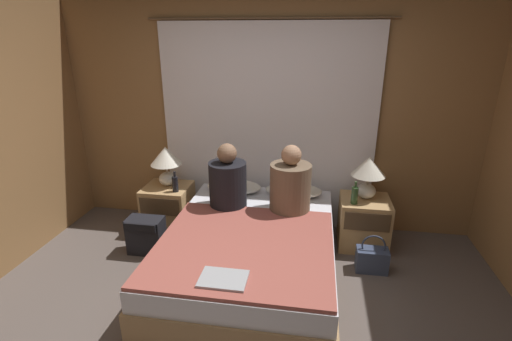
{
  "coord_description": "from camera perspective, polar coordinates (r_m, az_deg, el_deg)",
  "views": [
    {
      "loc": [
        0.51,
        -2.08,
        2.1
      ],
      "look_at": [
        0.0,
        1.08,
        0.92
      ],
      "focal_mm": 26.0,
      "sensor_mm": 36.0,
      "label": 1
    }
  ],
  "objects": [
    {
      "name": "lamp_left",
      "position": [
        4.14,
        -13.67,
        1.53
      ],
      "size": [
        0.34,
        0.34,
        0.44
      ],
      "color": "silver",
      "rests_on": "nightstand_left"
    },
    {
      "name": "beer_bottle_on_left_stand",
      "position": [
        4.02,
        -12.34,
        -2.01
      ],
      "size": [
        0.06,
        0.06,
        0.23
      ],
      "color": "black",
      "rests_on": "nightstand_left"
    },
    {
      "name": "pillow_right",
      "position": [
        3.98,
        5.82,
        -3.07
      ],
      "size": [
        0.6,
        0.32,
        0.12
      ],
      "color": "silver",
      "rests_on": "bed"
    },
    {
      "name": "person_right_in_bed",
      "position": [
        3.56,
        5.3,
        -2.32
      ],
      "size": [
        0.39,
        0.39,
        0.67
      ],
      "color": "brown",
      "rests_on": "bed"
    },
    {
      "name": "wall_back",
      "position": [
        4.09,
        1.86,
        8.24
      ],
      "size": [
        4.62,
        0.06,
        2.5
      ],
      "color": "olive",
      "rests_on": "ground_plane"
    },
    {
      "name": "nightstand_left",
      "position": [
        4.31,
        -13.31,
        -5.61
      ],
      "size": [
        0.5,
        0.47,
        0.52
      ],
      "color": "tan",
      "rests_on": "ground_plane"
    },
    {
      "name": "pillow_left",
      "position": [
        4.07,
        -3.41,
        -2.49
      ],
      "size": [
        0.6,
        0.32,
        0.12
      ],
      "color": "silver",
      "rests_on": "bed"
    },
    {
      "name": "lamp_right",
      "position": [
        3.87,
        16.9,
        -0.11
      ],
      "size": [
        0.34,
        0.34,
        0.44
      ],
      "color": "silver",
      "rests_on": "nightstand_right"
    },
    {
      "name": "person_left_in_bed",
      "position": [
        3.65,
        -4.37,
        -1.78
      ],
      "size": [
        0.37,
        0.37,
        0.66
      ],
      "color": "black",
      "rests_on": "bed"
    },
    {
      "name": "handbag_on_floor",
      "position": [
        3.72,
        17.41,
        -12.86
      ],
      "size": [
        0.29,
        0.16,
        0.38
      ],
      "color": "#333D56",
      "rests_on": "ground_plane"
    },
    {
      "name": "nightstand_right",
      "position": [
        4.04,
        16.19,
        -7.66
      ],
      "size": [
        0.5,
        0.47,
        0.52
      ],
      "color": "tan",
      "rests_on": "ground_plane"
    },
    {
      "name": "blanket_on_bed",
      "position": [
        3.07,
        -1.8,
        -11.43
      ],
      "size": [
        1.42,
        1.36,
        0.03
      ],
      "color": "#994C42",
      "rests_on": "bed"
    },
    {
      "name": "laptop_on_bed",
      "position": [
        2.68,
        -5.04,
        -16.28
      ],
      "size": [
        0.33,
        0.23,
        0.02
      ],
      "color": "#9EA0A5",
      "rests_on": "blanket_on_bed"
    },
    {
      "name": "backpack_on_floor",
      "position": [
        3.95,
        -16.58,
        -9.24
      ],
      "size": [
        0.36,
        0.23,
        0.38
      ],
      "color": "black",
      "rests_on": "ground_plane"
    },
    {
      "name": "ground_plane",
      "position": [
        3.0,
        -3.64,
        -24.26
      ],
      "size": [
        16.0,
        16.0,
        0.0
      ],
      "primitive_type": "plane",
      "color": "#564C47"
    },
    {
      "name": "bed",
      "position": [
        3.45,
        -0.82,
        -12.53
      ],
      "size": [
        1.48,
        2.0,
        0.47
      ],
      "color": "#99754C",
      "rests_on": "ground_plane"
    },
    {
      "name": "beer_bottle_on_right_stand",
      "position": [
        3.78,
        14.94,
        -3.66
      ],
      "size": [
        0.07,
        0.07,
        0.23
      ],
      "color": "#2D4C28",
      "rests_on": "nightstand_right"
    },
    {
      "name": "curtain_panel",
      "position": [
        4.06,
        1.72,
        6.37
      ],
      "size": [
        2.51,
        0.02,
        2.26
      ],
      "color": "white",
      "rests_on": "ground_plane"
    }
  ]
}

